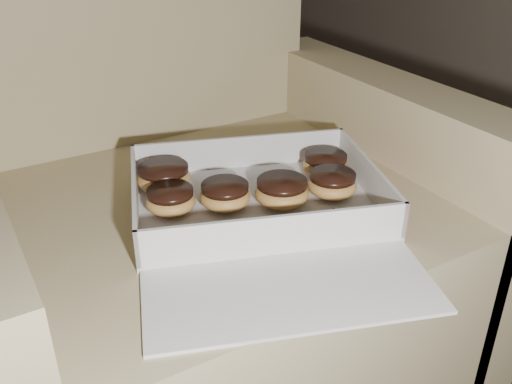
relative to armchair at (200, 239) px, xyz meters
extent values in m
cube|color=tan|center=(0.00, -0.05, -0.08)|extent=(0.69, 0.69, 0.40)
cube|color=tan|center=(0.00, 0.27, 0.37)|extent=(0.69, 0.13, 0.50)
cube|color=tan|center=(0.38, -0.05, -0.02)|extent=(0.12, 0.69, 0.54)
cube|color=silver|center=(0.04, -0.13, 0.12)|extent=(0.44, 0.39, 0.01)
cube|color=silver|center=(0.08, 0.00, 0.16)|extent=(0.36, 0.13, 0.06)
cube|color=silver|center=(0.00, -0.26, 0.16)|extent=(0.36, 0.13, 0.06)
cube|color=silver|center=(-0.13, -0.07, 0.16)|extent=(0.10, 0.27, 0.06)
cube|color=silver|center=(0.21, -0.19, 0.16)|extent=(0.10, 0.27, 0.06)
cube|color=#B84A56|center=(0.22, -0.19, 0.16)|extent=(0.09, 0.26, 0.05)
cube|color=silver|center=(-0.03, -0.34, 0.12)|extent=(0.40, 0.27, 0.01)
ellipsoid|color=#C78C45|center=(-0.09, -0.09, 0.15)|extent=(0.08, 0.08, 0.04)
cylinder|color=black|center=(-0.09, -0.09, 0.16)|extent=(0.07, 0.07, 0.01)
ellipsoid|color=#C78C45|center=(0.16, -0.17, 0.15)|extent=(0.08, 0.08, 0.04)
cylinder|color=black|center=(0.16, -0.17, 0.16)|extent=(0.07, 0.07, 0.01)
ellipsoid|color=#C78C45|center=(-0.01, -0.12, 0.15)|extent=(0.08, 0.08, 0.04)
cylinder|color=black|center=(-0.01, -0.12, 0.16)|extent=(0.07, 0.07, 0.01)
ellipsoid|color=#C78C45|center=(0.07, -0.16, 0.15)|extent=(0.08, 0.08, 0.04)
cylinder|color=black|center=(0.07, -0.16, 0.17)|extent=(0.08, 0.08, 0.01)
ellipsoid|color=#C78C45|center=(0.19, -0.11, 0.15)|extent=(0.08, 0.08, 0.04)
cylinder|color=black|center=(0.19, -0.11, 0.16)|extent=(0.07, 0.07, 0.01)
ellipsoid|color=#C78C45|center=(-0.07, -0.02, 0.15)|extent=(0.09, 0.09, 0.04)
cylinder|color=black|center=(-0.07, -0.02, 0.17)|extent=(0.08, 0.08, 0.01)
ellipsoid|color=black|center=(0.13, -0.22, 0.13)|extent=(0.01, 0.01, 0.00)
ellipsoid|color=black|center=(-0.12, -0.16, 0.13)|extent=(0.01, 0.01, 0.00)
ellipsoid|color=black|center=(0.11, -0.24, 0.13)|extent=(0.01, 0.01, 0.00)
camera|label=1|loc=(-0.35, -0.81, 0.57)|focal=40.00mm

